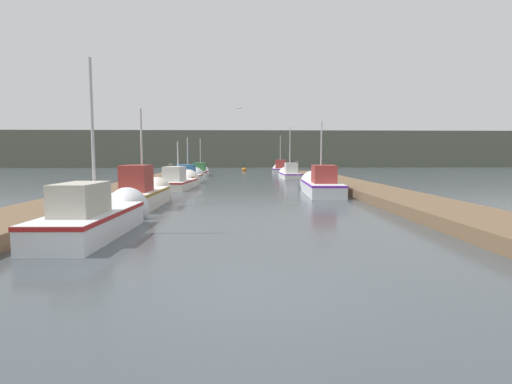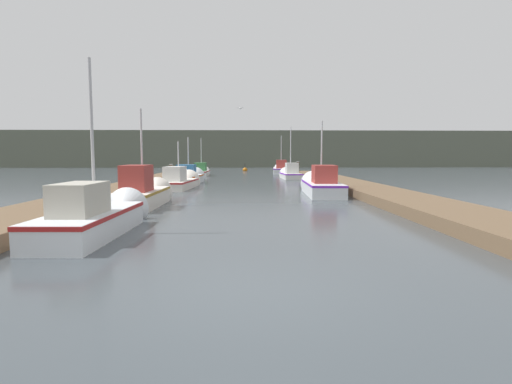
% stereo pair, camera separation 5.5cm
% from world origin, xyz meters
% --- Properties ---
extents(ground_plane, '(200.00, 200.00, 0.00)m').
position_xyz_m(ground_plane, '(0.00, 0.00, 0.00)').
color(ground_plane, '#3D4449').
extents(dock_left, '(2.65, 40.00, 0.40)m').
position_xyz_m(dock_left, '(-6.55, 16.00, 0.20)').
color(dock_left, brown).
rests_on(dock_left, ground_plane).
extents(dock_right, '(2.65, 40.00, 0.40)m').
position_xyz_m(dock_right, '(6.55, 16.00, 0.20)').
color(dock_right, brown).
rests_on(dock_right, ground_plane).
extents(distant_shore_ridge, '(120.00, 16.00, 6.03)m').
position_xyz_m(distant_shore_ridge, '(0.00, 67.27, 3.02)').
color(distant_shore_ridge, '#565B4C').
rests_on(distant_shore_ridge, ground_plane).
extents(fishing_boat_0, '(1.62, 5.19, 4.91)m').
position_xyz_m(fishing_boat_0, '(-3.98, 4.90, 0.46)').
color(fishing_boat_0, silver).
rests_on(fishing_boat_0, ground_plane).
extents(fishing_boat_1, '(1.59, 4.94, 4.30)m').
position_xyz_m(fishing_boat_1, '(-4.21, 10.70, 0.52)').
color(fishing_boat_1, silver).
rests_on(fishing_boat_1, ground_plane).
extents(fishing_boat_2, '(1.91, 6.30, 4.28)m').
position_xyz_m(fishing_boat_2, '(4.02, 15.53, 0.47)').
color(fishing_boat_2, silver).
rests_on(fishing_boat_2, ground_plane).
extents(fishing_boat_3, '(2.12, 5.59, 3.44)m').
position_xyz_m(fishing_boat_3, '(-4.12, 19.49, 0.41)').
color(fishing_boat_3, silver).
rests_on(fishing_boat_3, ground_plane).
extents(fishing_boat_4, '(1.98, 4.88, 3.88)m').
position_xyz_m(fishing_boat_4, '(-4.15, 24.20, 0.42)').
color(fishing_boat_4, silver).
rests_on(fishing_boat_4, ground_plane).
extents(fishing_boat_5, '(1.69, 4.51, 4.95)m').
position_xyz_m(fishing_boat_5, '(4.01, 29.48, 0.40)').
color(fishing_boat_5, silver).
rests_on(fishing_boat_5, ground_plane).
extents(fishing_boat_6, '(1.42, 5.36, 4.12)m').
position_xyz_m(fishing_boat_6, '(-4.36, 34.73, 0.42)').
color(fishing_boat_6, silver).
rests_on(fishing_boat_6, ground_plane).
extents(fishing_boat_7, '(2.07, 5.83, 4.68)m').
position_xyz_m(fishing_boat_7, '(4.09, 39.14, 0.46)').
color(fishing_boat_7, silver).
rests_on(fishing_boat_7, ground_plane).
extents(mooring_piling_0, '(0.25, 0.25, 1.43)m').
position_xyz_m(mooring_piling_0, '(-5.22, 22.58, 0.72)').
color(mooring_piling_0, '#473523').
rests_on(mooring_piling_0, ground_plane).
extents(mooring_piling_1, '(0.29, 0.29, 1.42)m').
position_xyz_m(mooring_piling_1, '(5.21, 33.24, 0.72)').
color(mooring_piling_1, '#473523').
rests_on(mooring_piling_1, ground_plane).
extents(mooring_piling_2, '(0.26, 0.26, 1.07)m').
position_xyz_m(mooring_piling_2, '(5.40, 39.03, 0.54)').
color(mooring_piling_2, '#473523').
rests_on(mooring_piling_2, ground_plane).
extents(channel_buoy, '(0.58, 0.58, 1.08)m').
position_xyz_m(channel_buoy, '(0.05, 45.40, 0.17)').
color(channel_buoy, '#BF6513').
rests_on(channel_buoy, ground_plane).
extents(seagull_lead, '(0.56, 0.31, 0.12)m').
position_xyz_m(seagull_lead, '(-0.38, 26.88, 5.81)').
color(seagull_lead, white).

